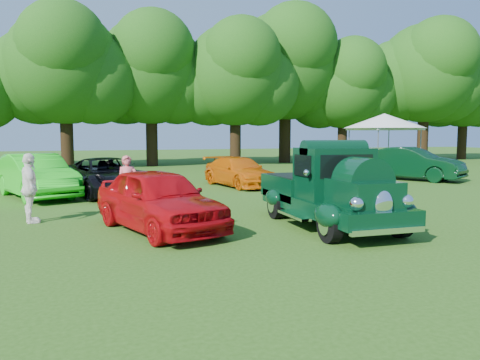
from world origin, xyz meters
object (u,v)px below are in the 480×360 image
object	(u,v)px
back_car_black	(107,177)
canopy_tent	(384,121)
spectator_white	(30,188)
back_car_orange	(239,172)
spectator_pink	(128,183)
back_car_lime	(36,176)
back_car_green	(411,164)
back_car_blue	(350,171)
spectator_grey	(128,181)
red_convertible	(159,199)
hero_pickup	(329,192)

from	to	relation	value
back_car_black	canopy_tent	distance (m)	17.09
back_car_black	spectator_white	world-z (taller)	spectator_white
back_car_black	back_car_orange	xyz separation A→B (m)	(5.83, 1.40, -0.07)
back_car_black	spectator_pink	xyz separation A→B (m)	(0.49, -3.98, 0.13)
back_car_lime	back_car_green	world-z (taller)	back_car_green
back_car_blue	spectator_pink	xyz separation A→B (m)	(-10.26, -4.05, 0.17)
back_car_lime	canopy_tent	xyz separation A→B (m)	(18.63, 5.15, 2.29)
back_car_orange	spectator_grey	size ratio (longest dim) A/B	2.88
spectator_grey	red_convertible	bearing A→B (deg)	-65.63
back_car_blue	spectator_grey	bearing A→B (deg)	-160.07
hero_pickup	spectator_white	world-z (taller)	hero_pickup
spectator_white	canopy_tent	bearing A→B (deg)	-73.40
back_car_blue	back_car_green	size ratio (longest dim) A/B	0.78
hero_pickup	spectator_pink	size ratio (longest dim) A/B	3.03
hero_pickup	back_car_black	bearing A→B (deg)	123.01
back_car_blue	spectator_pink	size ratio (longest dim) A/B	2.34
back_car_blue	back_car_black	bearing A→B (deg)	-175.22
spectator_pink	back_car_blue	bearing A→B (deg)	23.83
back_car_lime	spectator_white	size ratio (longest dim) A/B	2.65
spectator_pink	spectator_grey	size ratio (longest dim) A/B	1.08
back_car_green	canopy_tent	distance (m)	4.48
back_car_blue	back_car_lime	bearing A→B (deg)	-175.67
back_car_black	spectator_grey	xyz separation A→B (m)	(0.59, -2.75, 0.06)
back_car_lime	spectator_pink	xyz separation A→B (m)	(3.02, -4.07, 0.04)
back_car_black	spectator_pink	size ratio (longest dim) A/B	3.05
red_convertible	back_car_blue	bearing A→B (deg)	18.70
red_convertible	spectator_grey	distance (m)	4.59
back_car_black	spectator_grey	distance (m)	2.81
back_car_blue	canopy_tent	world-z (taller)	canopy_tent
spectator_pink	spectator_white	bearing A→B (deg)	-151.04
spectator_grey	back_car_black	bearing A→B (deg)	121.62
hero_pickup	spectator_white	size ratio (longest dim) A/B	2.77
spectator_grey	spectator_white	size ratio (longest dim) A/B	0.84
back_car_black	back_car_orange	size ratio (longest dim) A/B	1.15
back_car_lime	spectator_white	xyz separation A→B (m)	(0.39, -5.40, 0.12)
back_car_blue	spectator_grey	xyz separation A→B (m)	(-10.15, -2.81, 0.11)
back_car_lime	spectator_grey	xyz separation A→B (m)	(3.12, -2.84, -0.03)
back_car_lime	back_car_green	size ratio (longest dim) A/B	0.96
back_car_lime	spectator_grey	world-z (taller)	back_car_lime
spectator_pink	spectator_white	xyz separation A→B (m)	(-2.64, -1.32, 0.08)
back_car_blue	spectator_grey	size ratio (longest dim) A/B	2.54
back_car_orange	back_car_blue	world-z (taller)	back_car_blue
back_car_blue	back_car_green	distance (m)	4.65
hero_pickup	spectator_white	bearing A→B (deg)	159.53
back_car_lime	back_car_blue	xyz separation A→B (m)	(13.28, -0.03, -0.13)
back_car_lime	spectator_pink	world-z (taller)	spectator_pink
back_car_orange	spectator_grey	bearing A→B (deg)	-153.39
spectator_grey	back_car_blue	bearing A→B (deg)	35.03
back_car_black	spectator_white	distance (m)	5.73
spectator_pink	canopy_tent	distance (m)	18.27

